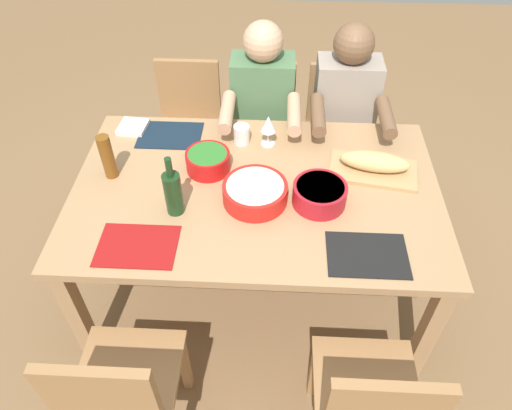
# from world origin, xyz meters

# --- Properties ---
(ground_plane) EXTENTS (8.00, 8.00, 0.00)m
(ground_plane) POSITION_xyz_m (0.00, 0.00, 0.00)
(ground_plane) COLOR brown
(dining_table) EXTENTS (1.67, 1.06, 0.74)m
(dining_table) POSITION_xyz_m (0.00, 0.00, 0.66)
(dining_table) COLOR #A87F56
(dining_table) RESTS_ON ground_plane
(chair_far_center) EXTENTS (0.40, 0.40, 0.85)m
(chair_far_center) POSITION_xyz_m (0.00, 0.85, 0.48)
(chair_far_center) COLOR #9E7044
(chair_far_center) RESTS_ON ground_plane
(diner_far_center) EXTENTS (0.41, 0.53, 1.20)m
(diner_far_center) POSITION_xyz_m (-0.00, 0.67, 0.70)
(diner_far_center) COLOR #2D2D38
(diner_far_center) RESTS_ON ground_plane
(chair_far_left) EXTENTS (0.40, 0.40, 0.85)m
(chair_far_left) POSITION_xyz_m (-0.46, 0.85, 0.48)
(chair_far_left) COLOR #9E7044
(chair_far_left) RESTS_ON ground_plane
(chair_near_left) EXTENTS (0.40, 0.40, 0.85)m
(chair_near_left) POSITION_xyz_m (-0.46, -0.85, 0.48)
(chair_near_left) COLOR #9E7044
(chair_near_left) RESTS_ON ground_plane
(chair_far_right) EXTENTS (0.40, 0.40, 0.85)m
(chair_far_right) POSITION_xyz_m (0.46, 0.85, 0.48)
(chair_far_right) COLOR #9E7044
(chair_far_right) RESTS_ON ground_plane
(diner_far_right) EXTENTS (0.41, 0.53, 1.20)m
(diner_far_right) POSITION_xyz_m (0.46, 0.67, 0.70)
(diner_far_right) COLOR #2D2D38
(diner_far_right) RESTS_ON ground_plane
(chair_near_right) EXTENTS (0.40, 0.40, 0.85)m
(chair_near_right) POSITION_xyz_m (0.46, -0.85, 0.48)
(chair_near_right) COLOR #9E7044
(chair_near_right) RESTS_ON ground_plane
(serving_bowl_greens) EXTENTS (0.21, 0.21, 0.09)m
(serving_bowl_greens) POSITION_xyz_m (-0.23, 0.12, 0.79)
(serving_bowl_greens) COLOR red
(serving_bowl_greens) RESTS_ON dining_table
(serving_bowl_salad) EXTENTS (0.24, 0.24, 0.10)m
(serving_bowl_salad) POSITION_xyz_m (0.28, -0.08, 0.80)
(serving_bowl_salad) COLOR #B21923
(serving_bowl_salad) RESTS_ON dining_table
(serving_bowl_pasta) EXTENTS (0.28, 0.28, 0.09)m
(serving_bowl_pasta) POSITION_xyz_m (0.00, -0.08, 0.79)
(serving_bowl_pasta) COLOR red
(serving_bowl_pasta) RESTS_ON dining_table
(cutting_board) EXTENTS (0.43, 0.28, 0.02)m
(cutting_board) POSITION_xyz_m (0.54, 0.13, 0.75)
(cutting_board) COLOR tan
(cutting_board) RESTS_ON dining_table
(bread_loaf) EXTENTS (0.33, 0.16, 0.09)m
(bread_loaf) POSITION_xyz_m (0.54, 0.13, 0.81)
(bread_loaf) COLOR tan
(bread_loaf) RESTS_ON cutting_board
(wine_bottle) EXTENTS (0.08, 0.08, 0.29)m
(wine_bottle) POSITION_xyz_m (-0.34, -0.16, 0.85)
(wine_bottle) COLOR #193819
(wine_bottle) RESTS_ON dining_table
(beer_bottle) EXTENTS (0.06, 0.06, 0.22)m
(beer_bottle) POSITION_xyz_m (-0.67, 0.05, 0.85)
(beer_bottle) COLOR brown
(beer_bottle) RESTS_ON dining_table
(wine_glass) EXTENTS (0.08, 0.08, 0.17)m
(wine_glass) POSITION_xyz_m (0.04, 0.33, 0.86)
(wine_glass) COLOR silver
(wine_glass) RESTS_ON dining_table
(cup_far_center) EXTENTS (0.08, 0.08, 0.10)m
(cup_far_center) POSITION_xyz_m (-0.09, 0.34, 0.79)
(cup_far_center) COLOR white
(cup_far_center) RESTS_ON dining_table
(placemat_far_left) EXTENTS (0.32, 0.23, 0.01)m
(placemat_far_left) POSITION_xyz_m (-0.46, 0.37, 0.74)
(placemat_far_left) COLOR #142333
(placemat_far_left) RESTS_ON dining_table
(placemat_near_left) EXTENTS (0.32, 0.23, 0.01)m
(placemat_near_left) POSITION_xyz_m (-0.46, -0.37, 0.74)
(placemat_near_left) COLOR maroon
(placemat_near_left) RESTS_ON dining_table
(placemat_near_right) EXTENTS (0.32, 0.23, 0.01)m
(placemat_near_right) POSITION_xyz_m (0.46, -0.37, 0.74)
(placemat_near_right) COLOR black
(placemat_near_right) RESTS_ON dining_table
(napkin_stack) EXTENTS (0.15, 0.15, 0.02)m
(napkin_stack) POSITION_xyz_m (-0.66, 0.42, 0.75)
(napkin_stack) COLOR white
(napkin_stack) RESTS_ON dining_table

